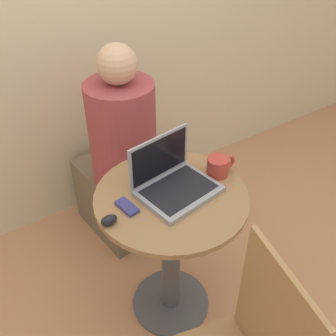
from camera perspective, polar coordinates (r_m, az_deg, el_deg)
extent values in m
plane|color=tan|center=(2.18, 0.39, -18.95)|extent=(12.00, 12.00, 0.00)
cube|color=beige|center=(2.19, -15.36, 22.45)|extent=(7.00, 0.05, 2.60)
cylinder|color=#4C4C51|center=(2.17, 0.39, -18.81)|extent=(0.39, 0.39, 0.02)
cylinder|color=#4C4C51|center=(1.88, 0.44, -12.61)|extent=(0.09, 0.09, 0.71)
cylinder|color=olive|center=(1.62, 0.50, -4.25)|extent=(0.64, 0.64, 0.02)
cube|color=gray|center=(1.62, 1.56, -3.36)|extent=(0.34, 0.29, 0.02)
cube|color=black|center=(1.61, 1.57, -3.05)|extent=(0.30, 0.23, 0.00)
cube|color=gray|center=(1.62, -1.30, 1.65)|extent=(0.31, 0.06, 0.20)
cube|color=black|center=(1.62, -1.16, 1.56)|extent=(0.28, 0.05, 0.18)
cube|color=navy|center=(1.56, -5.97, -5.63)|extent=(0.06, 0.11, 0.02)
ellipsoid|color=black|center=(1.50, -8.56, -7.49)|extent=(0.07, 0.04, 0.04)
cylinder|color=#B2382D|center=(1.71, 7.22, 0.21)|extent=(0.09, 0.09, 0.08)
torus|color=#B2382D|center=(1.75, 8.85, 0.90)|extent=(0.06, 0.02, 0.06)
cube|color=#9E7042|center=(1.33, 15.05, -20.95)|extent=(0.10, 0.36, 0.49)
cube|color=brown|center=(2.42, -7.32, -4.40)|extent=(0.37, 0.51, 0.44)
cylinder|color=#993D42|center=(2.03, -6.58, 4.62)|extent=(0.34, 0.34, 0.58)
sphere|color=tan|center=(1.85, -7.43, 14.72)|extent=(0.19, 0.19, 0.19)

